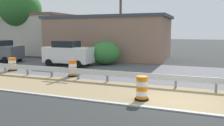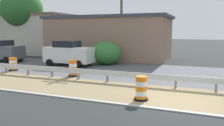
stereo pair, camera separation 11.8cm
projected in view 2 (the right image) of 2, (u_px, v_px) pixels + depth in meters
name	position (u px, v px, depth m)	size (l,w,h in m)	color
ground_plane	(182.00, 102.00, 10.23)	(160.00, 160.00, 0.00)	#2B2D2D
median_dirt_strip	(184.00, 97.00, 10.98)	(4.03, 120.00, 0.01)	#8E7A56
far_lane_asphalt	(191.00, 75.00, 16.65)	(8.29, 120.00, 0.00)	#56565B
curb_near_edge	(179.00, 112.00, 9.03)	(0.20, 120.00, 0.11)	#ADADA8
guardrail_median	(176.00, 79.00, 12.77)	(0.18, 50.97, 0.71)	silver
traffic_barrel_nearest	(141.00, 89.00, 10.53)	(0.64, 0.64, 1.09)	orange
traffic_barrel_close	(73.00, 69.00, 16.08)	(0.67, 0.67, 1.11)	orange
traffic_barrel_mid	(13.00, 65.00, 18.37)	(0.70, 0.70, 1.02)	orange
car_trailing_near_lane	(69.00, 53.00, 20.91)	(2.01, 4.43, 2.23)	silver
car_mid_far_lane	(2.00, 51.00, 23.84)	(2.17, 4.64, 2.17)	#4C5156
roadside_shop_near	(109.00, 37.00, 26.69)	(6.76, 13.78, 4.72)	#93705B
roadside_shop_far	(22.00, 34.00, 33.48)	(7.13, 15.64, 5.28)	beige
utility_pole_near	(121.00, 13.00, 23.42)	(0.24, 1.80, 9.33)	brown
bush_roadside	(106.00, 53.00, 21.74)	(2.79, 2.79, 2.13)	#337533
tree_roadside	(22.00, 9.00, 29.96)	(5.29, 5.29, 8.25)	#4C3D2D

